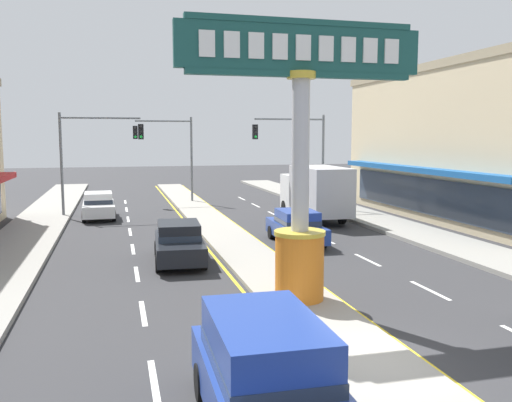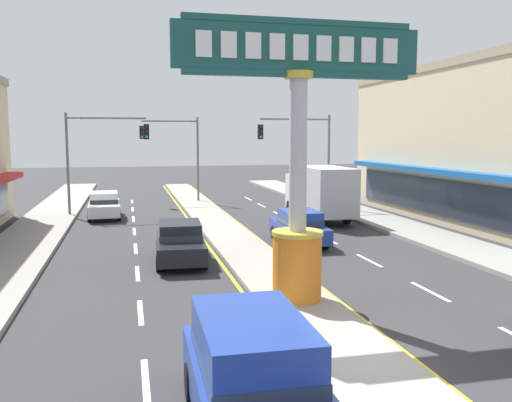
% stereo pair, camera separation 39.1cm
% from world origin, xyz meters
% --- Properties ---
extents(ground_plane, '(160.00, 160.00, 0.00)m').
position_xyz_m(ground_plane, '(0.00, 0.00, 0.00)').
color(ground_plane, '#303033').
extents(median_strip, '(2.23, 52.00, 0.14)m').
position_xyz_m(median_strip, '(0.00, 18.00, 0.07)').
color(median_strip, gray).
rests_on(median_strip, ground).
extents(sidewalk_left, '(2.97, 60.00, 0.18)m').
position_xyz_m(sidewalk_left, '(-9.20, 16.00, 0.09)').
color(sidewalk_left, gray).
rests_on(sidewalk_left, ground).
extents(sidewalk_right, '(2.97, 60.00, 0.18)m').
position_xyz_m(sidewalk_right, '(9.20, 16.00, 0.09)').
color(sidewalk_right, gray).
rests_on(sidewalk_right, ground).
extents(lane_markings, '(8.97, 52.00, 0.01)m').
position_xyz_m(lane_markings, '(0.00, 16.65, 0.00)').
color(lane_markings, silver).
rests_on(lane_markings, ground).
extents(district_sign, '(6.99, 1.47, 7.83)m').
position_xyz_m(district_sign, '(-0.00, 4.55, 3.80)').
color(district_sign, orange).
rests_on(district_sign, median_strip).
extents(storefront_right, '(8.48, 19.80, 8.86)m').
position_xyz_m(storefront_right, '(15.50, 17.50, 4.43)').
color(storefront_right, beige).
rests_on(storefront_right, ground).
extents(traffic_light_left_side, '(4.86, 0.46, 6.20)m').
position_xyz_m(traffic_light_left_side, '(-6.35, 23.94, 4.25)').
color(traffic_light_left_side, slate).
rests_on(traffic_light_left_side, ground).
extents(traffic_light_right_side, '(4.86, 0.46, 6.20)m').
position_xyz_m(traffic_light_right_side, '(6.35, 23.45, 4.25)').
color(traffic_light_right_side, slate).
rests_on(traffic_light_right_side, ground).
extents(traffic_light_median_far, '(4.20, 0.46, 6.20)m').
position_xyz_m(traffic_light_median_far, '(-1.16, 29.56, 4.19)').
color(traffic_light_median_far, slate).
rests_on(traffic_light_median_far, ground).
extents(suv_near_right_lane, '(2.03, 4.63, 1.90)m').
position_xyz_m(suv_near_right_lane, '(-2.76, -1.88, 0.98)').
color(suv_near_right_lane, navy).
rests_on(suv_near_right_lane, ground).
extents(sedan_far_right_lane, '(2.02, 4.39, 1.53)m').
position_xyz_m(sedan_far_right_lane, '(-2.76, 10.64, 0.79)').
color(sedan_far_right_lane, black).
rests_on(sedan_far_right_lane, ground).
extents(sedan_mid_left_lane, '(1.94, 4.35, 1.53)m').
position_xyz_m(sedan_mid_left_lane, '(2.76, 12.98, 0.79)').
color(sedan_mid_left_lane, navy).
rests_on(sedan_mid_left_lane, ground).
extents(sedan_far_left_oncoming, '(1.94, 4.35, 1.53)m').
position_xyz_m(sedan_far_left_oncoming, '(-6.07, 23.15, 0.79)').
color(sedan_far_left_oncoming, white).
rests_on(sedan_far_left_oncoming, ground).
extents(box_truck_kerb_right, '(2.32, 6.93, 3.12)m').
position_xyz_m(box_truck_kerb_right, '(6.04, 19.36, 1.69)').
color(box_truck_kerb_right, white).
rests_on(box_truck_kerb_right, ground).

